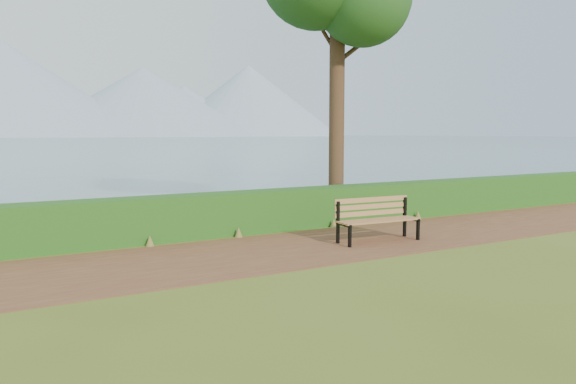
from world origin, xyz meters
TOP-DOWN VIEW (x-y plane):
  - ground at (0.00, 0.00)m, footprint 140.00×140.00m
  - path at (0.00, 0.30)m, footprint 40.00×3.40m
  - hedge at (0.00, 2.60)m, footprint 32.00×0.85m
  - bench at (1.38, 0.07)m, footprint 2.00×0.70m

SIDE VIEW (x-z plane):
  - ground at x=0.00m, z-range 0.00..0.00m
  - path at x=0.00m, z-range 0.00..0.01m
  - hedge at x=0.00m, z-range 0.00..1.00m
  - bench at x=1.38m, z-range 0.07..1.06m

